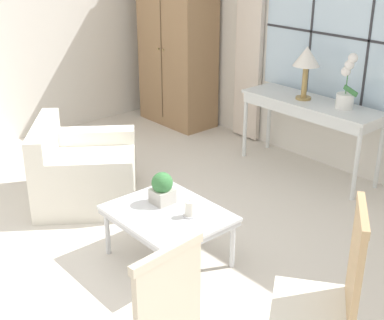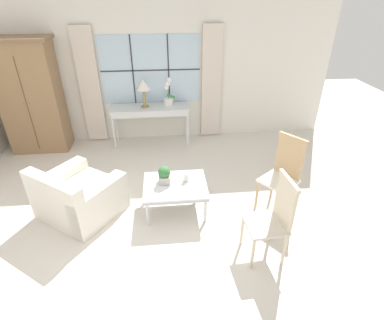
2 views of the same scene
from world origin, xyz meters
name	(u,v)px [view 1 (image 1 of 2)]	position (x,y,z in m)	size (l,w,h in m)	color
ground_plane	(91,266)	(0.00, 0.00, 0.00)	(14.00, 14.00, 0.00)	silver
wall_back_windowed	(341,39)	(0.00, 3.02, 1.38)	(7.20, 0.14, 2.80)	silver
armoire	(177,44)	(-2.21, 2.69, 1.05)	(1.10, 0.58, 2.10)	#93704C
console_table	(311,109)	(-0.05, 2.70, 0.70)	(1.53, 0.48, 0.78)	silver
table_lamp	(307,59)	(-0.15, 2.69, 1.20)	(0.27, 0.27, 0.55)	#9E7F47
potted_orchid	(346,88)	(0.32, 2.74, 0.99)	(0.22, 0.17, 0.55)	white
armchair_upholstered	(84,173)	(-1.03, 0.56, 0.27)	(1.33, 1.31, 0.77)	silver
side_chair_wooden	(334,288)	(1.84, 0.46, 0.61)	(0.61, 0.61, 1.10)	white
coffee_table	(168,217)	(0.32, 0.51, 0.38)	(0.88, 0.72, 0.43)	silver
potted_plant_small	(162,188)	(0.18, 0.57, 0.56)	(0.17, 0.17, 0.26)	#BCB7AD
pillar_candle	(190,209)	(0.48, 0.59, 0.49)	(0.10, 0.10, 0.14)	silver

